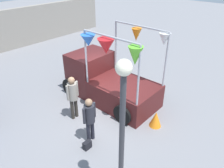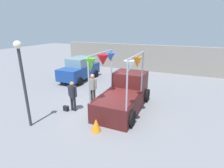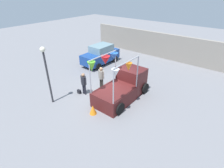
{
  "view_description": "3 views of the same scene",
  "coord_description": "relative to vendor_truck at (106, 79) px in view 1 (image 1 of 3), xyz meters",
  "views": [
    {
      "loc": [
        -5.11,
        -5.13,
        5.26
      ],
      "look_at": [
        0.26,
        -0.41,
        1.24
      ],
      "focal_mm": 35.0,
      "sensor_mm": 36.0,
      "label": 1
    },
    {
      "loc": [
        3.85,
        -7.91,
        4.33
      ],
      "look_at": [
        0.53,
        -0.31,
        1.57
      ],
      "focal_mm": 28.0,
      "sensor_mm": 36.0,
      "label": 2
    },
    {
      "loc": [
        6.76,
        -8.04,
        6.76
      ],
      "look_at": [
        0.43,
        -0.13,
        1.1
      ],
      "focal_mm": 28.0,
      "sensor_mm": 36.0,
      "label": 3
    }
  ],
  "objects": [
    {
      "name": "folded_kite_bundle_tangerine",
      "position": [
        -0.29,
        -2.72,
        -0.57
      ],
      "size": [
        0.61,
        0.61,
        0.6
      ],
      "primitive_type": "cone",
      "rotation": [
        0.0,
        0.0,
        2.53
      ],
      "color": "orange",
      "rests_on": "ground"
    },
    {
      "name": "vendor_truck",
      "position": [
        0.0,
        0.0,
        0.0
      ],
      "size": [
        2.36,
        4.11,
        3.16
      ],
      "color": "#4C1919",
      "rests_on": "ground"
    },
    {
      "name": "street_lamp",
      "position": [
        -3.26,
        -3.51,
        1.62
      ],
      "size": [
        0.32,
        0.32,
        3.79
      ],
      "color": "#333338",
      "rests_on": "ground"
    },
    {
      "name": "person_vendor",
      "position": [
        -1.9,
        -0.13,
        0.18
      ],
      "size": [
        0.53,
        0.34,
        1.74
      ],
      "color": "#2D2823",
      "rests_on": "ground"
    },
    {
      "name": "person_customer",
      "position": [
        -2.34,
        -1.48,
        0.11
      ],
      "size": [
        0.53,
        0.34,
        1.63
      ],
      "color": "black",
      "rests_on": "ground"
    },
    {
      "name": "ground_plane",
      "position": [
        -0.9,
        -0.52,
        -0.87
      ],
      "size": [
        60.0,
        60.0,
        0.0
      ],
      "primitive_type": "plane",
      "color": "slate"
    },
    {
      "name": "handbag",
      "position": [
        -2.69,
        -1.68,
        -0.73
      ],
      "size": [
        0.28,
        0.16,
        0.28
      ],
      "primitive_type": "cube",
      "color": "black",
      "rests_on": "ground"
    }
  ]
}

